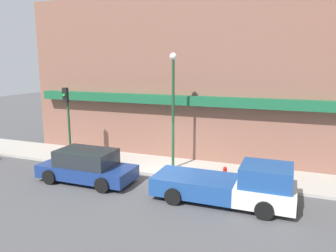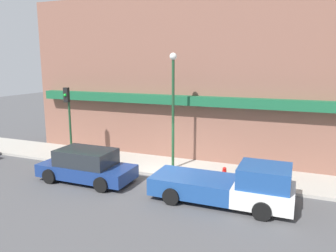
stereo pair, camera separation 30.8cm
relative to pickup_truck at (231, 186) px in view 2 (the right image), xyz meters
name	(u,v)px [view 2 (the right image)]	position (x,y,z in m)	size (l,w,h in m)	color
ground_plane	(162,177)	(-3.69, 1.76, -0.75)	(80.00, 80.00, 0.00)	#4C4C4F
sidewalk	(173,167)	(-3.69, 3.26, -0.68)	(36.00, 3.01, 0.14)	#ADA89E
building	(192,78)	(-3.67, 6.25, 3.87)	(19.80, 3.80, 9.64)	brown
pickup_truck	(231,186)	(0.00, 0.00, 0.00)	(5.59, 2.19, 1.71)	white
parked_car	(87,166)	(-6.82, 0.00, -0.01)	(4.55, 2.10, 1.54)	navy
fire_hydrant	(224,173)	(-0.75, 2.33, -0.32)	(0.20, 0.20, 0.58)	red
street_lamp	(173,98)	(-3.59, 2.94, 3.03)	(0.36, 0.36, 5.87)	#1E4728
traffic_light	(68,111)	(-9.55, 2.28, 2.16)	(0.28, 0.42, 4.06)	#1E4728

